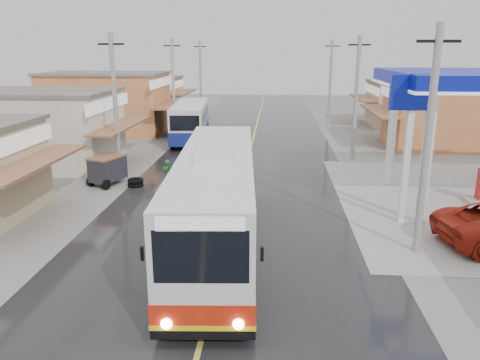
# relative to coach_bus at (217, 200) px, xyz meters

# --- Properties ---
(ground) EXTENTS (120.00, 120.00, 0.00)m
(ground) POSITION_rel_coach_bus_xyz_m (0.29, 0.21, -1.87)
(ground) COLOR slate
(ground) RESTS_ON ground
(road) EXTENTS (12.00, 90.00, 0.02)m
(road) POSITION_rel_coach_bus_xyz_m (0.29, 15.21, -1.86)
(road) COLOR black
(road) RESTS_ON ground
(centre_line) EXTENTS (0.15, 90.00, 0.01)m
(centre_line) POSITION_rel_coach_bus_xyz_m (0.29, 15.21, -1.85)
(centre_line) COLOR #D8CC4C
(centre_line) RESTS_ON road
(shopfronts_left) EXTENTS (11.00, 44.00, 5.20)m
(shopfronts_left) POSITION_rel_coach_bus_xyz_m (-12.71, 18.21, -1.87)
(shopfronts_left) COLOR tan
(shopfronts_left) RESTS_ON ground
(utility_poles_left) EXTENTS (1.60, 50.00, 8.00)m
(utility_poles_left) POSITION_rel_coach_bus_xyz_m (-6.71, 16.21, -1.87)
(utility_poles_left) COLOR gray
(utility_poles_left) RESTS_ON ground
(utility_poles_right) EXTENTS (1.60, 36.00, 8.00)m
(utility_poles_right) POSITION_rel_coach_bus_xyz_m (7.29, 15.21, -1.87)
(utility_poles_right) COLOR gray
(utility_poles_right) RESTS_ON ground
(coach_bus) EXTENTS (3.55, 12.56, 3.88)m
(coach_bus) POSITION_rel_coach_bus_xyz_m (0.00, 0.00, 0.00)
(coach_bus) COLOR silver
(coach_bus) RESTS_ON road
(second_bus) EXTENTS (3.20, 9.16, 2.98)m
(second_bus) POSITION_rel_coach_bus_xyz_m (-4.68, 20.78, -0.26)
(second_bus) COLOR silver
(second_bus) RESTS_ON road
(cyclist) EXTENTS (0.90, 1.83, 1.89)m
(cyclist) POSITION_rel_coach_bus_xyz_m (-3.22, 6.26, -1.25)
(cyclist) COLOR black
(cyclist) RESTS_ON ground
(tricycle_near) EXTENTS (1.92, 2.38, 1.58)m
(tricycle_near) POSITION_rel_coach_bus_xyz_m (-6.97, 7.95, -0.97)
(tricycle_near) COLOR #26262D
(tricycle_near) RESTS_ON ground
(tyre_stack) EXTENTS (0.86, 0.86, 0.44)m
(tyre_stack) POSITION_rel_coach_bus_xyz_m (-5.37, 7.69, -1.65)
(tyre_stack) COLOR black
(tyre_stack) RESTS_ON ground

